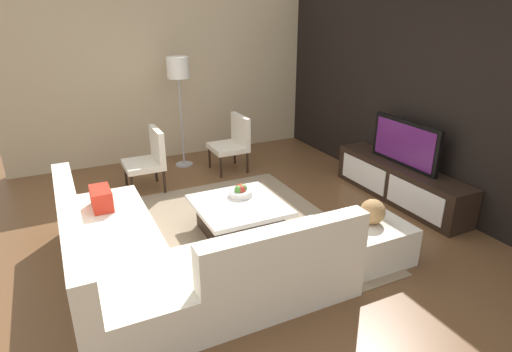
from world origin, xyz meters
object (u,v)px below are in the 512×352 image
object	(u,v)px
accent_chair_near	(150,156)
decorative_ball	(373,212)
floor_lamp	(178,74)
accent_chair_far	(233,140)
sectional_couch	(169,259)
television	(405,143)
ottoman	(369,240)
coffee_table	(239,218)
fruit_bowl	(240,191)
media_console	(400,183)

from	to	relation	value
accent_chair_near	decorative_ball	bearing A→B (deg)	21.24
floor_lamp	accent_chair_far	size ratio (longest dim) A/B	2.00
sectional_couch	floor_lamp	xyz separation A→B (m)	(-3.10, 1.09, 1.19)
floor_lamp	sectional_couch	bearing A→B (deg)	-19.33
television	accent_chair_far	xyz separation A→B (m)	(-2.04, -1.53, -0.31)
accent_chair_near	floor_lamp	world-z (taller)	floor_lamp
ottoman	accent_chair_far	xyz separation A→B (m)	(-2.99, -0.23, 0.29)
coffee_table	fruit_bowl	world-z (taller)	fruit_bowl
sectional_couch	ottoman	world-z (taller)	sectional_couch
fruit_bowl	accent_chair_far	distance (m)	1.89
fruit_bowl	media_console	bearing A→B (deg)	82.77
media_console	television	xyz separation A→B (m)	(0.00, 0.00, 0.55)
television	media_console	bearing A→B (deg)	-90.00
accent_chair_near	ottoman	xyz separation A→B (m)	(2.78, 1.60, -0.29)
sectional_couch	television	bearing A→B (deg)	99.05
accent_chair_near	ottoman	size ratio (longest dim) A/B	1.24
ottoman	accent_chair_far	distance (m)	3.01
accent_chair_near	decorative_ball	world-z (taller)	accent_chair_near
floor_lamp	fruit_bowl	bearing A→B (deg)	-0.18
accent_chair_far	coffee_table	bearing A→B (deg)	-28.17
coffee_table	floor_lamp	xyz separation A→B (m)	(-2.48, 0.11, 1.28)
media_console	accent_chair_near	size ratio (longest dim) A/B	2.40
accent_chair_near	ottoman	world-z (taller)	accent_chair_near
sectional_couch	ottoman	size ratio (longest dim) A/B	3.52
floor_lamp	coffee_table	bearing A→B (deg)	-2.47
ottoman	television	bearing A→B (deg)	126.24
floor_lamp	ottoman	xyz separation A→B (m)	(3.53, 0.89, -1.28)
media_console	decorative_ball	size ratio (longest dim) A/B	8.19
television	accent_chair_near	world-z (taller)	television
decorative_ball	television	bearing A→B (deg)	126.24
media_console	floor_lamp	xyz separation A→B (m)	(-2.58, -2.19, 1.23)
media_console	sectional_couch	size ratio (longest dim) A/B	0.85
ottoman	coffee_table	bearing A→B (deg)	-136.34
media_console	decorative_ball	xyz separation A→B (m)	(0.95, -1.29, 0.28)
television	accent_chair_far	distance (m)	2.57
sectional_couch	fruit_bowl	xyz separation A→B (m)	(-0.80, 1.08, 0.15)
media_console	coffee_table	world-z (taller)	media_console
accent_chair_near	decorative_ball	size ratio (longest dim) A/B	3.41
coffee_table	decorative_ball	bearing A→B (deg)	43.66
media_console	coffee_table	distance (m)	2.30
media_console	fruit_bowl	world-z (taller)	fruit_bowl
accent_chair_near	floor_lamp	size ratio (longest dim) A/B	0.50
media_console	ottoman	bearing A→B (deg)	-53.75
floor_lamp	media_console	bearing A→B (deg)	40.33
accent_chair_near	floor_lamp	xyz separation A→B (m)	(-0.74, 0.70, 0.99)
media_console	ottoman	distance (m)	1.61
television	ottoman	world-z (taller)	television
sectional_couch	decorative_ball	size ratio (longest dim) A/B	9.65
ottoman	accent_chair_near	bearing A→B (deg)	-150.18
media_console	fruit_bowl	xyz separation A→B (m)	(-0.28, -2.20, 0.19)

